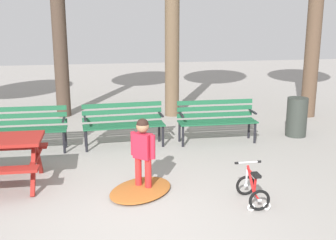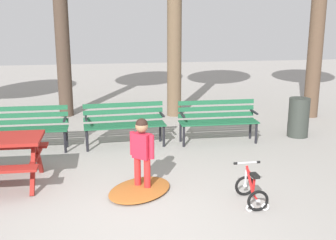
{
  "view_description": "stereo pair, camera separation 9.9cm",
  "coord_description": "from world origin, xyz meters",
  "px_view_note": "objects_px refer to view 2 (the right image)",
  "views": [
    {
      "loc": [
        -0.51,
        -4.91,
        2.59
      ],
      "look_at": [
        0.75,
        1.93,
        0.85
      ],
      "focal_mm": 45.76,
      "sensor_mm": 36.0,
      "label": 1
    },
    {
      "loc": [
        -0.41,
        -4.93,
        2.59
      ],
      "look_at": [
        0.75,
        1.93,
        0.85
      ],
      "focal_mm": 45.76,
      "sensor_mm": 36.0,
      "label": 2
    }
  ],
  "objects_px": {
    "park_bench_left": "(124,121)",
    "kids_bicycle": "(251,190)",
    "child_standing": "(142,148)",
    "park_bench_far_left": "(25,125)",
    "trash_bin": "(299,117)",
    "park_bench_right": "(218,118)"
  },
  "relations": [
    {
      "from": "park_bench_left",
      "to": "child_standing",
      "type": "relative_size",
      "value": 1.46
    },
    {
      "from": "park_bench_far_left",
      "to": "park_bench_left",
      "type": "bearing_deg",
      "value": 0.63
    },
    {
      "from": "park_bench_right",
      "to": "trash_bin",
      "type": "distance_m",
      "value": 1.83
    },
    {
      "from": "park_bench_right",
      "to": "kids_bicycle",
      "type": "relative_size",
      "value": 2.87
    },
    {
      "from": "park_bench_far_left",
      "to": "trash_bin",
      "type": "height_order",
      "value": "park_bench_far_left"
    },
    {
      "from": "park_bench_left",
      "to": "child_standing",
      "type": "distance_m",
      "value": 2.31
    },
    {
      "from": "park_bench_right",
      "to": "kids_bicycle",
      "type": "bearing_deg",
      "value": -96.8
    },
    {
      "from": "park_bench_left",
      "to": "kids_bicycle",
      "type": "bearing_deg",
      "value": -62.77
    },
    {
      "from": "kids_bicycle",
      "to": "park_bench_right",
      "type": "bearing_deg",
      "value": 83.2
    },
    {
      "from": "trash_bin",
      "to": "park_bench_right",
      "type": "bearing_deg",
      "value": -177.26
    },
    {
      "from": "park_bench_far_left",
      "to": "trash_bin",
      "type": "xyz_separation_m",
      "value": [
        5.63,
        0.05,
        -0.09
      ]
    },
    {
      "from": "park_bench_left",
      "to": "trash_bin",
      "type": "bearing_deg",
      "value": 0.52
    },
    {
      "from": "child_standing",
      "to": "kids_bicycle",
      "type": "bearing_deg",
      "value": -26.16
    },
    {
      "from": "park_bench_left",
      "to": "park_bench_far_left",
      "type": "bearing_deg",
      "value": -179.37
    },
    {
      "from": "park_bench_far_left",
      "to": "child_standing",
      "type": "bearing_deg",
      "value": -48.82
    },
    {
      "from": "park_bench_far_left",
      "to": "child_standing",
      "type": "xyz_separation_m",
      "value": [
        2.0,
        -2.29,
        0.15
      ]
    },
    {
      "from": "park_bench_far_left",
      "to": "park_bench_left",
      "type": "height_order",
      "value": "same"
    },
    {
      "from": "park_bench_right",
      "to": "child_standing",
      "type": "height_order",
      "value": "child_standing"
    },
    {
      "from": "child_standing",
      "to": "trash_bin",
      "type": "xyz_separation_m",
      "value": [
        3.63,
        2.34,
        -0.24
      ]
    },
    {
      "from": "child_standing",
      "to": "trash_bin",
      "type": "height_order",
      "value": "child_standing"
    },
    {
      "from": "park_bench_left",
      "to": "child_standing",
      "type": "height_order",
      "value": "child_standing"
    },
    {
      "from": "child_standing",
      "to": "park_bench_right",
      "type": "bearing_deg",
      "value": 51.37
    }
  ]
}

